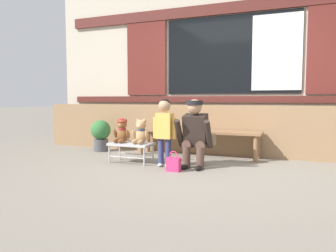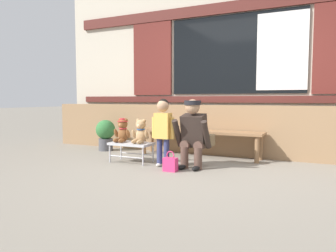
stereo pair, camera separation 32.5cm
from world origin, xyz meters
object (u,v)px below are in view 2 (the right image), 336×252
at_px(child_standing, 163,125).
at_px(potted_plant, 106,133).
at_px(small_display_bench, 131,145).
at_px(adult_crouching, 194,133).
at_px(teddy_bear_plain, 140,132).
at_px(wooden_bench_long, 199,134).
at_px(handbag_on_ground, 170,164).
at_px(teddy_bear_with_hat, 122,131).

bearing_deg(child_standing, potted_plant, 152.84).
distance_m(small_display_bench, child_standing, 0.66).
bearing_deg(small_display_bench, child_standing, -7.04).
bearing_deg(adult_crouching, teddy_bear_plain, -176.83).
distance_m(teddy_bear_plain, potted_plant, 1.43).
relative_size(child_standing, potted_plant, 1.68).
bearing_deg(potted_plant, teddy_bear_plain, -32.15).
relative_size(wooden_bench_long, small_display_bench, 3.28).
distance_m(handbag_on_ground, potted_plant, 2.14).
bearing_deg(handbag_on_ground, teddy_bear_with_hat, 162.35).
distance_m(wooden_bench_long, child_standing, 1.00).
height_order(handbag_on_ground, potted_plant, potted_plant).
xyz_separation_m(child_standing, potted_plant, (-1.62, 0.83, -0.27)).
bearing_deg(teddy_bear_plain, small_display_bench, -179.49).
relative_size(wooden_bench_long, teddy_bear_with_hat, 5.78).
height_order(teddy_bear_plain, child_standing, child_standing).
distance_m(adult_crouching, handbag_on_ground, 0.56).
bearing_deg(adult_crouching, small_display_bench, -177.26).
bearing_deg(wooden_bench_long, teddy_bear_plain, -123.53).
bearing_deg(teddy_bear_with_hat, handbag_on_ground, -17.65).
bearing_deg(child_standing, teddy_bear_with_hat, 174.32).
height_order(teddy_bear_with_hat, child_standing, child_standing).
relative_size(teddy_bear_with_hat, handbag_on_ground, 1.34).
height_order(wooden_bench_long, adult_crouching, adult_crouching).
relative_size(wooden_bench_long, teddy_bear_plain, 5.78).
height_order(child_standing, adult_crouching, child_standing).
bearing_deg(potted_plant, wooden_bench_long, 4.22).
relative_size(teddy_bear_plain, handbag_on_ground, 1.34).
distance_m(small_display_bench, teddy_bear_plain, 0.25).
height_order(wooden_bench_long, teddy_bear_plain, teddy_bear_plain).
height_order(child_standing, potted_plant, child_standing).
bearing_deg(teddy_bear_plain, potted_plant, 147.85).
relative_size(small_display_bench, potted_plant, 1.12).
xyz_separation_m(teddy_bear_with_hat, handbag_on_ground, (0.96, -0.31, -0.38)).
xyz_separation_m(wooden_bench_long, teddy_bear_with_hat, (-0.91, -0.89, 0.10)).
relative_size(wooden_bench_long, potted_plant, 3.68).
bearing_deg(wooden_bench_long, potted_plant, -175.78).
bearing_deg(potted_plant, child_standing, -27.16).
height_order(teddy_bear_with_hat, handbag_on_ground, teddy_bear_with_hat).
bearing_deg(child_standing, teddy_bear_plain, 170.08).
height_order(wooden_bench_long, teddy_bear_with_hat, teddy_bear_with_hat).
relative_size(teddy_bear_with_hat, teddy_bear_plain, 1.00).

